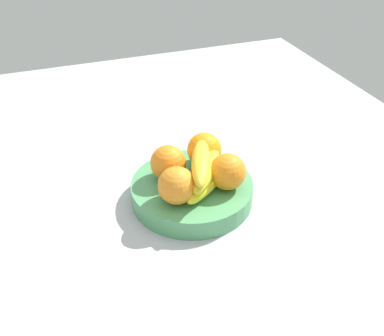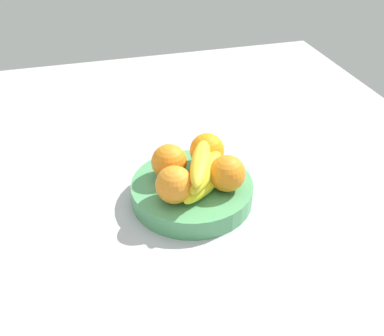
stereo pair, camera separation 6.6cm
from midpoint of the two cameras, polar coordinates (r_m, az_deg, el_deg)
ground_plane at (r=104.23cm, az=3.33°, el=-4.72°), size 180.00×140.00×3.00cm
fruit_bowl at (r=102.08cm, az=1.85°, el=-2.94°), size 26.95×26.95×4.56cm
orange_front_left at (r=100.33cm, az=-0.98°, el=0.72°), size 7.92×7.92×7.92cm
orange_front_right at (r=93.52cm, az=-0.19°, el=-2.14°), size 7.92×7.92×7.92cm
orange_center at (r=97.33cm, az=6.32°, el=-0.72°), size 7.92×7.92×7.92cm
orange_back_left at (r=104.47cm, az=3.69°, el=2.16°), size 7.92×7.92×7.92cm
banana_bunch at (r=96.99cm, az=3.51°, el=-0.52°), size 17.24×15.54×8.40cm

